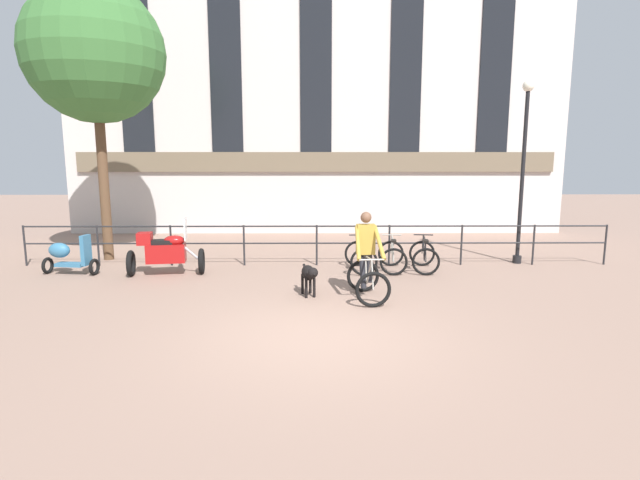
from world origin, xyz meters
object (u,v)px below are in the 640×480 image
Objects in this scene: parked_bicycle_near_lamp at (361,256)px; cyclist_with_bike at (367,260)px; parked_bicycle_mid_left at (392,256)px; parked_bicycle_mid_right at (424,256)px; parked_motorcycle at (165,252)px; parked_scooter at (68,255)px; street_lamp at (523,163)px; dog at (309,274)px.

cyclist_with_bike is at bearing 84.03° from parked_bicycle_near_lamp.
parked_bicycle_near_lamp and parked_bicycle_mid_left have the same top height.
parked_bicycle_near_lamp is at bearing 7.02° from parked_bicycle_mid_right.
parked_bicycle_near_lamp is 1.57m from parked_bicycle_mid_right.
cyclist_with_bike reaches higher than parked_bicycle_mid_right.
parked_bicycle_mid_right is (6.22, 0.41, -0.20)m from parked_motorcycle.
parked_motorcycle reaches higher than parked_scooter.
parked_motorcycle is at bearing -84.33° from parked_scooter.
parked_bicycle_mid_left is 0.25× the size of street_lamp.
parked_scooter is (-5.76, 1.98, -0.00)m from dog.
parked_motorcycle is at bearing 9.31° from parked_bicycle_mid_left.
parked_motorcycle reaches higher than parked_bicycle_mid_right.
parked_bicycle_near_lamp is 0.87× the size of parked_scooter.
parked_scooter is (-8.56, -0.32, 0.10)m from parked_bicycle_mid_right.
street_lamp is (8.88, 1.27, 2.05)m from parked_motorcycle.
parked_scooter is (-7.78, -0.32, 0.10)m from parked_bicycle_mid_left.
dog is (-1.14, 0.07, -0.30)m from cyclist_with_bike.
parked_bicycle_mid_right is (1.57, 0.00, 0.00)m from parked_bicycle_near_lamp.
parked_motorcycle is 1.56× the size of parked_bicycle_mid_left.
parked_bicycle_mid_right reaches higher than dog.
parked_motorcycle is 4.68m from parked_bicycle_near_lamp.
street_lamp is (3.45, 0.86, 2.25)m from parked_bicycle_mid_left.
parked_scooter reaches higher than parked_bicycle_near_lamp.
dog is 6.09m from parked_scooter.
cyclist_with_bike is at bearing 61.98° from parked_bicycle_mid_right.
parked_motorcycle reaches higher than parked_bicycle_near_lamp.
street_lamp is at bearing -76.01° from parked_scooter.
cyclist_with_bike is 1.46× the size of parked_bicycle_mid_left.
parked_bicycle_mid_left reaches higher than dog.
parked_scooter is (-6.90, 2.05, -0.30)m from cyclist_with_bike.
cyclist_with_bike is 2.55m from parked_bicycle_mid_left.
dog is 2.61m from parked_bicycle_near_lamp.
parked_motorcycle is 1.53× the size of parked_bicycle_mid_right.
parked_bicycle_near_lamp is at bearing 83.30° from cyclist_with_bike.
parked_bicycle_near_lamp is at bearing -79.41° from parked_scooter.
parked_bicycle_near_lamp reaches higher than dog.
parked_bicycle_mid_left is at bearing 176.30° from parked_bicycle_near_lamp.
parked_motorcycle is 0.39× the size of street_lamp.
street_lamp is at bearing -89.86° from parked_motorcycle.
parked_scooter is at bearing -1.11° from parked_bicycle_near_lamp.
parked_bicycle_mid_right is at bearing -175.03° from parked_bicycle_mid_left.
parked_motorcycle is at bearing 1.36° from parked_bicycle_near_lamp.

